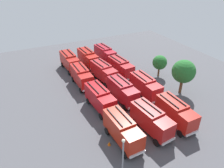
# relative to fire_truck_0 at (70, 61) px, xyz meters

# --- Properties ---
(ground_plane) EXTENTS (62.64, 62.64, 0.00)m
(ground_plane) POSITION_rel_fire_truck_0_xyz_m (12.69, 4.62, -2.15)
(ground_plane) COLOR #4C4C51
(fire_truck_0) EXTENTS (7.32, 3.06, 3.88)m
(fire_truck_0) POSITION_rel_fire_truck_0_xyz_m (0.00, 0.00, 0.00)
(fire_truck_0) COLOR #A71E17
(fire_truck_0) RESTS_ON ground
(fire_truck_1) EXTENTS (7.22, 2.80, 3.88)m
(fire_truck_1) POSITION_rel_fire_truck_0_xyz_m (8.28, 0.01, 0.00)
(fire_truck_1) COLOR #AE1C19
(fire_truck_1) RESTS_ON ground
(fire_truck_2) EXTENTS (7.35, 3.16, 3.88)m
(fire_truck_2) POSITION_rel_fire_truck_0_xyz_m (17.12, 0.18, 0.00)
(fire_truck_2) COLOR #AF0F15
(fire_truck_2) RESTS_ON ground
(fire_truck_3) EXTENTS (7.30, 3.00, 3.88)m
(fire_truck_3) POSITION_rel_fire_truck_0_xyz_m (25.50, -0.10, 0.00)
(fire_truck_3) COLOR #AD2312
(fire_truck_3) RESTS_ON ground
(fire_truck_4) EXTENTS (7.36, 3.19, 3.88)m
(fire_truck_4) POSITION_rel_fire_truck_0_xyz_m (0.16, 4.39, 0.00)
(fire_truck_4) COLOR #A61811
(fire_truck_4) RESTS_ON ground
(fire_truck_5) EXTENTS (7.45, 3.47, 3.88)m
(fire_truck_5) POSITION_rel_fire_truck_0_xyz_m (8.50, 4.75, 0.00)
(fire_truck_5) COLOR #AF1F23
(fire_truck_5) RESTS_ON ground
(fire_truck_6) EXTENTS (7.32, 3.08, 3.88)m
(fire_truck_6) POSITION_rel_fire_truck_0_xyz_m (16.73, 4.72, 0.00)
(fire_truck_6) COLOR maroon
(fire_truck_6) RESTS_ON ground
(fire_truck_7) EXTENTS (7.42, 3.37, 3.88)m
(fire_truck_7) POSITION_rel_fire_truck_0_xyz_m (25.52, 4.60, 0.00)
(fire_truck_7) COLOR #A61A1A
(fire_truck_7) RESTS_ON ground
(fire_truck_8) EXTENTS (7.40, 3.31, 3.88)m
(fire_truck_8) POSITION_rel_fire_truck_0_xyz_m (-0.45, 9.13, 0.00)
(fire_truck_8) COLOR maroon
(fire_truck_8) RESTS_ON ground
(fire_truck_9) EXTENTS (7.38, 3.26, 3.88)m
(fire_truck_9) POSITION_rel_fire_truck_0_xyz_m (8.08, 8.98, 0.00)
(fire_truck_9) COLOR maroon
(fire_truck_9) RESTS_ON ground
(fire_truck_10) EXTENTS (7.29, 2.99, 3.88)m
(fire_truck_10) POSITION_rel_fire_truck_0_xyz_m (17.18, 9.23, 0.00)
(fire_truck_10) COLOR #AE181B
(fire_truck_10) RESTS_ON ground
(fire_truck_11) EXTENTS (7.23, 2.84, 3.88)m
(fire_truck_11) POSITION_rel_fire_truck_0_xyz_m (25.75, 8.92, 0.00)
(fire_truck_11) COLOR #AA1D15
(fire_truck_11) RESTS_ON ground
(firefighter_0) EXTENTS (0.43, 0.48, 1.65)m
(firefighter_0) POSITION_rel_fire_truck_0_xyz_m (9.06, 2.26, -1.23)
(firefighter_0) COLOR black
(firefighter_0) RESTS_ON ground
(firefighter_1) EXTENTS (0.47, 0.46, 1.64)m
(firefighter_1) POSITION_rel_fire_truck_0_xyz_m (10.26, 6.61, -1.24)
(firefighter_1) COLOR black
(firefighter_1) RESTS_ON ground
(tree_0) EXTENTS (3.09, 3.09, 4.78)m
(tree_0) POSITION_rel_fire_truck_0_xyz_m (11.82, 16.44, 1.07)
(tree_0) COLOR brown
(tree_0) RESTS_ON ground
(tree_1) EXTENTS (4.30, 4.30, 6.67)m
(tree_1) POSITION_rel_fire_truck_0_xyz_m (19.19, 16.03, 2.33)
(tree_1) COLOR brown
(tree_1) RESTS_ON ground
(traffic_cone_0) EXTENTS (0.46, 0.46, 0.66)m
(traffic_cone_0) POSITION_rel_fire_truck_0_xyz_m (25.38, -2.05, -1.82)
(traffic_cone_0) COLOR #F2600C
(traffic_cone_0) RESTS_ON ground
(lamppost) EXTENTS (0.36, 0.36, 7.24)m
(lamppost) POSITION_rel_fire_truck_0_xyz_m (31.60, -3.48, 2.05)
(lamppost) COLOR slate
(lamppost) RESTS_ON ground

